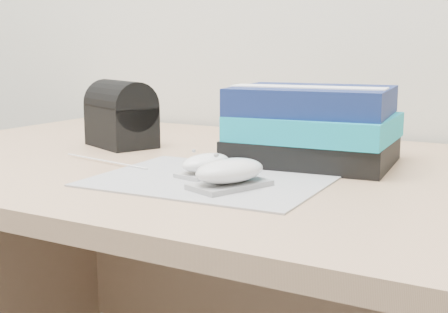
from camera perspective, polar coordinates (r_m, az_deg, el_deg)
The scene contains 7 objects.
desk at distance 1.14m, azimuth 7.82°, elevation -12.39°, with size 1.60×0.80×0.73m.
mousepad at distance 0.93m, azimuth -1.16°, elevation -2.12°, with size 0.34×0.26×0.00m, color gray.
mouse_rear at distance 0.95m, azimuth -1.66°, elevation -0.73°, with size 0.07×0.10×0.04m.
mouse_front at distance 0.87m, azimuth 0.54°, elevation -1.54°, with size 0.10×0.13×0.05m.
usb_cable at distance 1.08m, azimuth -10.79°, elevation -0.41°, with size 0.00×0.00×0.21m, color white.
book_stack at distance 1.07m, azimuth 8.15°, elevation 2.80°, with size 0.29×0.24×0.13m.
pouch at distance 1.25m, azimuth -9.40°, elevation 3.80°, with size 0.16×0.14×0.13m.
Camera 1 is at (0.38, 0.67, 0.93)m, focal length 50.00 mm.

